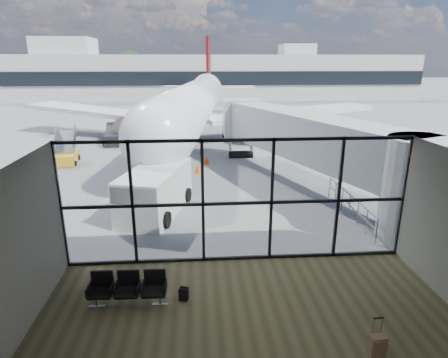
{
  "coord_description": "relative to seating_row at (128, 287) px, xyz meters",
  "views": [
    {
      "loc": [
        -1.35,
        -12.1,
        6.93
      ],
      "look_at": [
        -0.25,
        3.0,
        2.15
      ],
      "focal_mm": 30.0,
      "sensor_mm": 36.0,
      "label": 1
    }
  ],
  "objects": [
    {
      "name": "belt_loader",
      "position": [
        -5.21,
        22.84,
        -0.01
      ],
      "size": [
        1.74,
        3.67,
        1.63
      ],
      "rotation": [
        0.0,
        0.0,
        0.14
      ],
      "color": "black",
      "rests_on": "ground"
    },
    {
      "name": "far_terminal",
      "position": [
        2.9,
        64.31,
        3.65
      ],
      "size": [
        80.0,
        12.2,
        11.0
      ],
      "color": "#B8B8B3",
      "rests_on": "ground"
    },
    {
      "name": "seating_row",
      "position": [
        0.0,
        0.0,
        0.0
      ],
      "size": [
        2.28,
        0.67,
        1.01
      ],
      "rotation": [
        0.0,
        0.0,
        -0.02
      ],
      "color": "gray",
      "rests_on": "ground"
    },
    {
      "name": "apron_railing",
      "position": [
        9.08,
        5.84,
        0.16
      ],
      "size": [
        0.06,
        5.46,
        1.11
      ],
      "color": "gray",
      "rests_on": "ground"
    },
    {
      "name": "tree_5",
      "position": [
        -11.52,
        74.34,
        5.32
      ],
      "size": [
        6.27,
        6.27,
        9.03
      ],
      "color": "#382619",
      "rests_on": "ground"
    },
    {
      "name": "tree_2",
      "position": [
        -29.52,
        74.34,
        5.32
      ],
      "size": [
        6.27,
        6.27,
        9.03
      ],
      "color": "#382619",
      "rests_on": "ground"
    },
    {
      "name": "airliner",
      "position": [
        1.99,
        26.58,
        2.51
      ],
      "size": [
        33.59,
        39.06,
        10.07
      ],
      "rotation": [
        0.0,
        0.0,
        -0.11
      ],
      "color": "white",
      "rests_on": "ground"
    },
    {
      "name": "ground",
      "position": [
        3.48,
        42.34,
        -0.56
      ],
      "size": [
        220.0,
        220.0,
        0.0
      ],
      "primitive_type": "plane",
      "color": "slate",
      "rests_on": "ground"
    },
    {
      "name": "tree_3",
      "position": [
        -23.52,
        74.34,
        4.07
      ],
      "size": [
        4.95,
        4.95,
        7.12
      ],
      "color": "#382619",
      "rests_on": "ground"
    },
    {
      "name": "traffic_cone_a",
      "position": [
        2.14,
        13.56,
        -0.29
      ],
      "size": [
        0.39,
        0.39,
        0.56
      ],
      "color": "#FF4A0D",
      "rests_on": "ground"
    },
    {
      "name": "glass_curtain_wall",
      "position": [
        3.48,
        2.34,
        1.69
      ],
      "size": [
        12.1,
        0.12,
        4.5
      ],
      "color": "white",
      "rests_on": "ground"
    },
    {
      "name": "mobile_stairs",
      "position": [
        -7.15,
        16.64,
        -0.06
      ],
      "size": [
        1.91,
        3.14,
        2.08
      ],
      "rotation": [
        0.0,
        0.0,
        0.15
      ],
      "color": "gold",
      "rests_on": "ground"
    },
    {
      "name": "backpack",
      "position": [
        1.62,
        0.03,
        -0.36
      ],
      "size": [
        0.31,
        0.31,
        0.41
      ],
      "rotation": [
        0.0,
        0.0,
        -0.31
      ],
      "color": "black",
      "rests_on": "ground"
    },
    {
      "name": "lounge_shell",
      "position": [
        3.48,
        -2.46,
        2.09
      ],
      "size": [
        12.02,
        8.01,
        4.51
      ],
      "color": "brown",
      "rests_on": "ground"
    },
    {
      "name": "traffic_cone_c",
      "position": [
        8.48,
        19.34,
        -0.26
      ],
      "size": [
        0.44,
        0.44,
        0.63
      ],
      "color": "red",
      "rests_on": "ground"
    },
    {
      "name": "service_van",
      "position": [
        0.08,
        6.98,
        0.53
      ],
      "size": [
        3.35,
        5.26,
        2.12
      ],
      "rotation": [
        0.0,
        0.0,
        -0.27
      ],
      "color": "white",
      "rests_on": "ground"
    },
    {
      "name": "jet_bridge",
      "position": [
        8.38,
        9.41,
        2.2
      ],
      "size": [
        8.0,
        16.5,
        4.33
      ],
      "color": "#A7AAAC",
      "rests_on": "ground"
    },
    {
      "name": "traffic_cone_b",
      "position": [
        2.78,
        15.7,
        -0.27
      ],
      "size": [
        0.43,
        0.43,
        0.62
      ],
      "color": "#FF450D",
      "rests_on": "ground"
    },
    {
      "name": "tree_1",
      "position": [
        -35.52,
        74.34,
        4.69
      ],
      "size": [
        5.61,
        5.61,
        8.07
      ],
      "color": "#382619",
      "rests_on": "ground"
    },
    {
      "name": "suitcase",
      "position": [
        6.4,
        -2.62,
        -0.24
      ],
      "size": [
        0.4,
        0.31,
        1.05
      ],
      "rotation": [
        0.0,
        0.0,
        0.06
      ],
      "color": "#946D52",
      "rests_on": "ground"
    },
    {
      "name": "tree_4",
      "position": [
        -17.52,
        74.34,
        4.69
      ],
      "size": [
        5.61,
        5.61,
        8.07
      ],
      "color": "#382619",
      "rests_on": "ground"
    }
  ]
}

